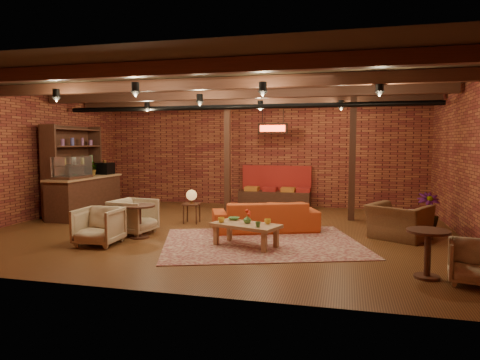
% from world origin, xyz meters
% --- Properties ---
extents(floor, '(10.00, 10.00, 0.00)m').
position_xyz_m(floor, '(0.00, 0.00, 0.00)').
color(floor, '#3B1F0E').
rests_on(floor, ground).
extents(ceiling, '(10.00, 8.00, 0.02)m').
position_xyz_m(ceiling, '(0.00, 0.00, 3.20)').
color(ceiling, black).
rests_on(ceiling, wall_back).
extents(wall_back, '(10.00, 0.02, 3.20)m').
position_xyz_m(wall_back, '(0.00, 4.00, 1.60)').
color(wall_back, maroon).
rests_on(wall_back, ground).
extents(wall_front, '(10.00, 0.02, 3.20)m').
position_xyz_m(wall_front, '(0.00, -4.00, 1.60)').
color(wall_front, maroon).
rests_on(wall_front, ground).
extents(wall_left, '(0.02, 8.00, 3.20)m').
position_xyz_m(wall_left, '(-5.00, 0.00, 1.60)').
color(wall_left, maroon).
rests_on(wall_left, ground).
extents(wall_right, '(0.02, 8.00, 3.20)m').
position_xyz_m(wall_right, '(5.00, 0.00, 1.60)').
color(wall_right, maroon).
rests_on(wall_right, ground).
extents(ceiling_beams, '(9.80, 6.40, 0.22)m').
position_xyz_m(ceiling_beams, '(0.00, 0.00, 3.08)').
color(ceiling_beams, black).
rests_on(ceiling_beams, ceiling).
extents(ceiling_pipe, '(9.60, 0.12, 0.12)m').
position_xyz_m(ceiling_pipe, '(0.00, 1.60, 2.85)').
color(ceiling_pipe, black).
rests_on(ceiling_pipe, ceiling).
extents(post_left, '(0.16, 0.16, 3.20)m').
position_xyz_m(post_left, '(-0.60, 2.60, 1.60)').
color(post_left, black).
rests_on(post_left, ground).
extents(post_right, '(0.16, 0.16, 3.20)m').
position_xyz_m(post_right, '(2.80, 2.00, 1.60)').
color(post_right, black).
rests_on(post_right, ground).
extents(service_counter, '(0.80, 2.50, 1.60)m').
position_xyz_m(service_counter, '(-4.10, 1.00, 0.80)').
color(service_counter, black).
rests_on(service_counter, ground).
extents(plant_counter, '(0.35, 0.39, 0.30)m').
position_xyz_m(plant_counter, '(-4.00, 1.20, 1.22)').
color(plant_counter, '#337F33').
rests_on(plant_counter, service_counter).
extents(shelving_hutch, '(0.52, 2.00, 2.40)m').
position_xyz_m(shelving_hutch, '(-4.50, 1.10, 1.20)').
color(shelving_hutch, black).
rests_on(shelving_hutch, ground).
extents(banquette, '(2.10, 0.70, 1.00)m').
position_xyz_m(banquette, '(0.60, 3.55, 0.50)').
color(banquette, maroon).
rests_on(banquette, ground).
extents(service_sign, '(0.86, 0.06, 0.30)m').
position_xyz_m(service_sign, '(0.60, 3.10, 2.35)').
color(service_sign, '#FF3A19').
rests_on(service_sign, ceiling).
extents(ceiling_spotlights, '(6.40, 4.40, 0.28)m').
position_xyz_m(ceiling_spotlights, '(0.00, 0.00, 2.86)').
color(ceiling_spotlights, black).
rests_on(ceiling_spotlights, ceiling).
extents(rug, '(4.47, 3.93, 0.01)m').
position_xyz_m(rug, '(1.09, -0.97, 0.01)').
color(rug, maroon).
rests_on(rug, floor).
extents(sofa, '(2.45, 1.65, 0.67)m').
position_xyz_m(sofa, '(0.94, 0.15, 0.33)').
color(sofa, '#A93B17').
rests_on(sofa, floor).
extents(coffee_table, '(1.40, 1.01, 0.68)m').
position_xyz_m(coffee_table, '(0.85, -1.32, 0.39)').
color(coffee_table, olive).
rests_on(coffee_table, floor).
extents(side_table_lamp, '(0.42, 0.42, 0.81)m').
position_xyz_m(side_table_lamp, '(-0.96, 0.65, 0.62)').
color(side_table_lamp, black).
rests_on(side_table_lamp, floor).
extents(round_table_left, '(0.65, 0.65, 0.68)m').
position_xyz_m(round_table_left, '(-1.43, -1.14, 0.46)').
color(round_table_left, black).
rests_on(round_table_left, floor).
extents(armchair_a, '(0.85, 0.90, 0.83)m').
position_xyz_m(armchair_a, '(-1.71, -0.84, 0.41)').
color(armchair_a, beige).
rests_on(armchair_a, floor).
extents(armchair_b, '(0.79, 0.75, 0.79)m').
position_xyz_m(armchair_b, '(-1.90, -1.86, 0.39)').
color(armchair_b, beige).
rests_on(armchair_b, floor).
extents(armchair_right, '(1.29, 1.16, 0.95)m').
position_xyz_m(armchair_right, '(3.71, 0.03, 0.47)').
color(armchair_right, brown).
rests_on(armchair_right, floor).
extents(side_table_book, '(0.47, 0.47, 0.47)m').
position_xyz_m(side_table_book, '(4.03, 0.94, 0.42)').
color(side_table_book, black).
rests_on(side_table_book, floor).
extents(round_table_right, '(0.60, 0.60, 0.70)m').
position_xyz_m(round_table_right, '(3.82, -2.52, 0.47)').
color(round_table_right, black).
rests_on(round_table_right, floor).
extents(armchair_far, '(0.75, 0.71, 0.67)m').
position_xyz_m(armchair_far, '(4.40, -2.64, 0.33)').
color(armchair_far, beige).
rests_on(armchair_far, floor).
extents(plant_tall, '(1.63, 1.63, 2.56)m').
position_xyz_m(plant_tall, '(4.40, 0.95, 1.28)').
color(plant_tall, '#4C7F4C').
rests_on(plant_tall, floor).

